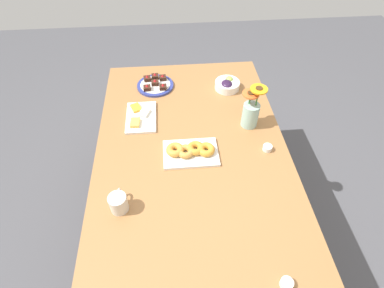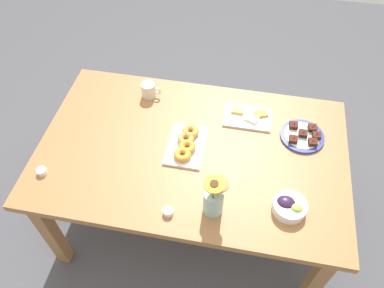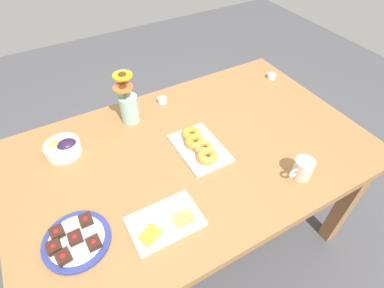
{
  "view_description": "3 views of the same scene",
  "coord_description": "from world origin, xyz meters",
  "px_view_note": "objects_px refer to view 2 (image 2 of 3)",
  "views": [
    {
      "loc": [
        -1.04,
        0.09,
        1.9
      ],
      "look_at": [
        0.0,
        0.0,
        0.78
      ],
      "focal_mm": 28.0,
      "sensor_mm": 36.0,
      "label": 1
    },
    {
      "loc": [
        0.23,
        -1.19,
        2.27
      ],
      "look_at": [
        0.0,
        0.0,
        0.78
      ],
      "focal_mm": 35.0,
      "sensor_mm": 36.0,
      "label": 2
    },
    {
      "loc": [
        0.46,
        0.82,
        1.71
      ],
      "look_at": [
        0.0,
        0.0,
        0.78
      ],
      "focal_mm": 28.0,
      "sensor_mm": 36.0,
      "label": 3
    }
  ],
  "objects_px": {
    "croissant_platter": "(186,144)",
    "jam_cup_berry": "(168,211)",
    "dining_table": "(192,159)",
    "cheese_platter": "(248,117)",
    "coffee_mug": "(149,90)",
    "dessert_plate": "(303,136)",
    "jam_cup_honey": "(42,171)",
    "flower_vase": "(214,200)",
    "grape_bowl": "(289,206)"
  },
  "relations": [
    {
      "from": "croissant_platter",
      "to": "jam_cup_berry",
      "type": "bearing_deg",
      "value": -90.78
    },
    {
      "from": "dining_table",
      "to": "cheese_platter",
      "type": "distance_m",
      "value": 0.39
    },
    {
      "from": "cheese_platter",
      "to": "coffee_mug",
      "type": "bearing_deg",
      "value": 172.89
    },
    {
      "from": "coffee_mug",
      "to": "dessert_plate",
      "type": "height_order",
      "value": "coffee_mug"
    },
    {
      "from": "cheese_platter",
      "to": "jam_cup_honey",
      "type": "distance_m",
      "value": 1.12
    },
    {
      "from": "cheese_platter",
      "to": "jam_cup_honey",
      "type": "height_order",
      "value": "cheese_platter"
    },
    {
      "from": "croissant_platter",
      "to": "flower_vase",
      "type": "xyz_separation_m",
      "value": [
        0.19,
        -0.34,
        0.07
      ]
    },
    {
      "from": "croissant_platter",
      "to": "jam_cup_honey",
      "type": "relative_size",
      "value": 5.85
    },
    {
      "from": "coffee_mug",
      "to": "croissant_platter",
      "type": "distance_m",
      "value": 0.44
    },
    {
      "from": "croissant_platter",
      "to": "coffee_mug",
      "type": "bearing_deg",
      "value": 130.73
    },
    {
      "from": "grape_bowl",
      "to": "jam_cup_honey",
      "type": "height_order",
      "value": "grape_bowl"
    },
    {
      "from": "grape_bowl",
      "to": "jam_cup_berry",
      "type": "relative_size",
      "value": 3.25
    },
    {
      "from": "coffee_mug",
      "to": "dessert_plate",
      "type": "relative_size",
      "value": 0.49
    },
    {
      "from": "jam_cup_honey",
      "to": "jam_cup_berry",
      "type": "relative_size",
      "value": 1.0
    },
    {
      "from": "coffee_mug",
      "to": "dessert_plate",
      "type": "xyz_separation_m",
      "value": [
        0.89,
        -0.16,
        -0.03
      ]
    },
    {
      "from": "coffee_mug",
      "to": "grape_bowl",
      "type": "bearing_deg",
      "value": -36.76
    },
    {
      "from": "coffee_mug",
      "to": "jam_cup_honey",
      "type": "distance_m",
      "value": 0.74
    },
    {
      "from": "grape_bowl",
      "to": "jam_cup_berry",
      "type": "distance_m",
      "value": 0.55
    },
    {
      "from": "grape_bowl",
      "to": "jam_cup_honey",
      "type": "distance_m",
      "value": 1.2
    },
    {
      "from": "jam_cup_honey",
      "to": "dessert_plate",
      "type": "bearing_deg",
      "value": 20.65
    },
    {
      "from": "jam_cup_berry",
      "to": "croissant_platter",
      "type": "bearing_deg",
      "value": 89.22
    },
    {
      "from": "grape_bowl",
      "to": "croissant_platter",
      "type": "height_order",
      "value": "grape_bowl"
    },
    {
      "from": "cheese_platter",
      "to": "flower_vase",
      "type": "relative_size",
      "value": 1.03
    },
    {
      "from": "dining_table",
      "to": "coffee_mug",
      "type": "bearing_deg",
      "value": 132.8
    },
    {
      "from": "coffee_mug",
      "to": "cheese_platter",
      "type": "distance_m",
      "value": 0.59
    },
    {
      "from": "coffee_mug",
      "to": "dessert_plate",
      "type": "bearing_deg",
      "value": -10.13
    },
    {
      "from": "jam_cup_berry",
      "to": "flower_vase",
      "type": "xyz_separation_m",
      "value": [
        0.2,
        0.05,
        0.07
      ]
    },
    {
      "from": "grape_bowl",
      "to": "cheese_platter",
      "type": "distance_m",
      "value": 0.59
    },
    {
      "from": "coffee_mug",
      "to": "jam_cup_berry",
      "type": "bearing_deg",
      "value": -68.87
    },
    {
      "from": "croissant_platter",
      "to": "dessert_plate",
      "type": "xyz_separation_m",
      "value": [
        0.6,
        0.18,
        -0.01
      ]
    },
    {
      "from": "dessert_plate",
      "to": "flower_vase",
      "type": "distance_m",
      "value": 0.66
    },
    {
      "from": "flower_vase",
      "to": "coffee_mug",
      "type": "bearing_deg",
      "value": 125.29
    },
    {
      "from": "jam_cup_honey",
      "to": "croissant_platter",
      "type": "bearing_deg",
      "value": 24.03
    },
    {
      "from": "coffee_mug",
      "to": "cheese_platter",
      "type": "height_order",
      "value": "coffee_mug"
    },
    {
      "from": "grape_bowl",
      "to": "flower_vase",
      "type": "relative_size",
      "value": 0.62
    },
    {
      "from": "grape_bowl",
      "to": "dessert_plate",
      "type": "distance_m",
      "value": 0.46
    },
    {
      "from": "jam_cup_honey",
      "to": "dessert_plate",
      "type": "distance_m",
      "value": 1.35
    },
    {
      "from": "croissant_platter",
      "to": "jam_cup_honey",
      "type": "bearing_deg",
      "value": -155.97
    },
    {
      "from": "coffee_mug",
      "to": "grape_bowl",
      "type": "relative_size",
      "value": 0.74
    },
    {
      "from": "coffee_mug",
      "to": "grape_bowl",
      "type": "distance_m",
      "value": 1.03
    },
    {
      "from": "dining_table",
      "to": "croissant_platter",
      "type": "height_order",
      "value": "croissant_platter"
    },
    {
      "from": "dessert_plate",
      "to": "dining_table",
      "type": "bearing_deg",
      "value": -161.52
    },
    {
      "from": "jam_cup_honey",
      "to": "dining_table",
      "type": "bearing_deg",
      "value": 22.35
    },
    {
      "from": "croissant_platter",
      "to": "dessert_plate",
      "type": "height_order",
      "value": "dessert_plate"
    },
    {
      "from": "dining_table",
      "to": "dessert_plate",
      "type": "height_order",
      "value": "dessert_plate"
    },
    {
      "from": "grape_bowl",
      "to": "dining_table",
      "type": "bearing_deg",
      "value": 151.91
    },
    {
      "from": "grape_bowl",
      "to": "jam_cup_berry",
      "type": "xyz_separation_m",
      "value": [
        -0.54,
        -0.12,
        -0.01
      ]
    },
    {
      "from": "croissant_platter",
      "to": "flower_vase",
      "type": "distance_m",
      "value": 0.4
    },
    {
      "from": "cheese_platter",
      "to": "dining_table",
      "type": "bearing_deg",
      "value": -134.11
    },
    {
      "from": "jam_cup_berry",
      "to": "cheese_platter",
      "type": "bearing_deg",
      "value": 65.5
    }
  ]
}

